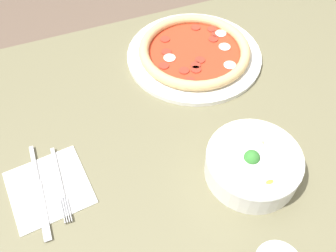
% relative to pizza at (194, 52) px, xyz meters
% --- Properties ---
extents(ground_plane, '(8.00, 8.00, 0.00)m').
position_rel_pizza_xyz_m(ground_plane, '(0.05, 0.23, -0.77)').
color(ground_plane, brown).
extents(dining_table, '(1.14, 0.90, 0.75)m').
position_rel_pizza_xyz_m(dining_table, '(0.05, 0.23, -0.13)').
color(dining_table, '#706B4C').
rests_on(dining_table, ground_plane).
extents(pizza, '(0.36, 0.36, 0.04)m').
position_rel_pizza_xyz_m(pizza, '(0.00, 0.00, 0.00)').
color(pizza, white).
rests_on(pizza, dining_table).
extents(bowl, '(0.19, 0.19, 0.08)m').
position_rel_pizza_xyz_m(bowl, '(0.04, 0.37, 0.02)').
color(bowl, white).
rests_on(bowl, dining_table).
extents(napkin, '(0.17, 0.17, 0.00)m').
position_rel_pizza_xyz_m(napkin, '(0.43, 0.26, -0.02)').
color(napkin, white).
rests_on(napkin, dining_table).
extents(fork, '(0.02, 0.18, 0.00)m').
position_rel_pizza_xyz_m(fork, '(0.41, 0.25, -0.01)').
color(fork, silver).
rests_on(fork, napkin).
extents(knife, '(0.02, 0.22, 0.01)m').
position_rel_pizza_xyz_m(knife, '(0.45, 0.25, -0.01)').
color(knife, silver).
rests_on(knife, napkin).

